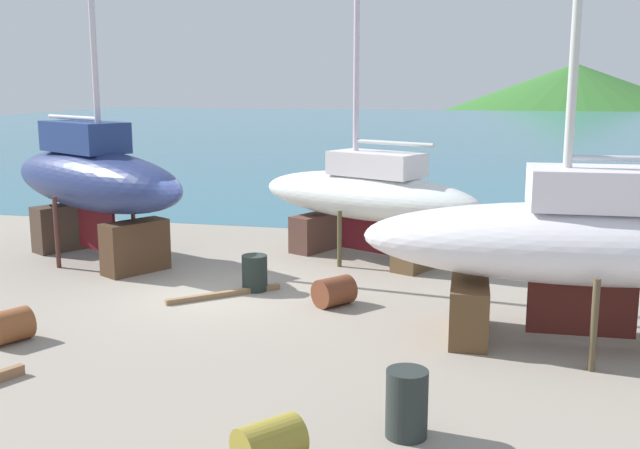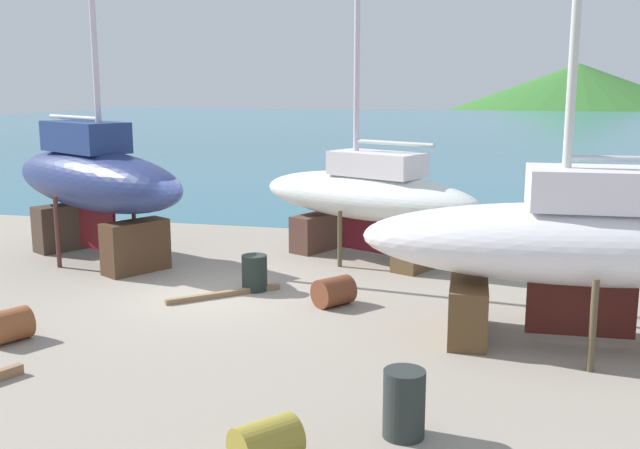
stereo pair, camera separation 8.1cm
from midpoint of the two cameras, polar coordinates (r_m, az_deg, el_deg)
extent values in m
plane|color=gray|center=(15.20, -12.37, -7.61)|extent=(41.08, 41.08, 0.00)
cube|color=#316D82|center=(80.88, 8.90, 7.33)|extent=(136.68, 114.54, 0.01)
cone|color=#336B2A|center=(202.04, 18.99, 8.90)|extent=(108.10, 108.10, 19.77)
cube|color=brown|center=(14.38, 11.30, -6.36)|extent=(0.77, 2.04, 1.09)
cylinder|color=brown|center=(13.15, 20.26, -7.32)|extent=(0.12, 0.12, 1.60)
cylinder|color=brown|center=(15.79, 18.77, -4.23)|extent=(0.12, 0.12, 1.60)
ellipsoid|color=silver|center=(14.20, 19.72, -1.40)|extent=(8.21, 2.80, 1.45)
cube|color=#4A1A15|center=(14.50, 19.41, -6.18)|extent=(1.95, 0.15, 1.02)
cube|color=white|center=(14.10, 21.62, 2.58)|extent=(2.98, 1.61, 0.73)
cube|color=brown|center=(21.30, -0.39, -0.60)|extent=(1.35, 1.81, 1.05)
cube|color=brown|center=(19.34, 7.54, -1.87)|extent=(1.35, 1.81, 1.05)
cylinder|color=brown|center=(19.32, 1.40, -1.11)|extent=(0.12, 0.12, 1.50)
cylinder|color=brown|center=(21.15, 5.20, -0.11)|extent=(0.12, 0.12, 1.50)
ellipsoid|color=white|center=(20.05, 3.42, 2.22)|extent=(7.13, 4.88, 1.27)
cube|color=#4E1017|center=(20.24, 3.39, -0.81)|extent=(1.53, 0.79, 0.89)
cube|color=white|center=(19.74, 4.27, 4.69)|extent=(2.79, 2.21, 0.64)
cylinder|color=silver|center=(20.15, 2.76, 16.96)|extent=(0.16, 0.16, 9.15)
cylinder|color=beige|center=(19.40, 5.55, 6.28)|extent=(2.23, 1.15, 0.11)
cube|color=#4A3220|center=(19.37, -14.20, -1.69)|extent=(1.45, 1.79, 1.32)
cube|color=#47362A|center=(22.58, -19.31, -0.21)|extent=(1.45, 1.79, 1.32)
cylinder|color=#4B3220|center=(21.47, -14.34, 0.29)|extent=(0.12, 0.12, 1.89)
cylinder|color=#542F29|center=(20.37, -19.80, -0.57)|extent=(0.12, 0.12, 1.89)
ellipsoid|color=navy|center=(20.70, -17.19, 3.31)|extent=(7.53, 5.58, 1.62)
cube|color=#521014|center=(20.92, -16.98, -0.43)|extent=(1.60, 0.98, 1.14)
cube|color=navy|center=(20.92, -17.87, 6.48)|extent=(2.96, 2.44, 0.81)
cylinder|color=beige|center=(21.39, -18.68, 7.84)|extent=(2.32, 1.42, 0.11)
cylinder|color=brown|center=(15.01, -23.09, -7.25)|extent=(0.90, 0.97, 0.62)
cylinder|color=#212C27|center=(17.24, -5.21, -3.75)|extent=(0.84, 0.84, 0.84)
cylinder|color=olive|center=(9.71, -4.19, -16.49)|extent=(0.98, 1.01, 0.59)
cylinder|color=brown|center=(16.04, 0.96, -5.20)|extent=(0.99, 1.03, 0.63)
cylinder|color=#272D2C|center=(10.36, 6.49, -13.58)|extent=(0.73, 0.73, 0.95)
cube|color=olive|center=(16.90, -7.54, -5.36)|extent=(2.12, 1.95, 0.12)
camera|label=1|loc=(0.04, -90.13, -0.02)|focal=41.38mm
camera|label=2|loc=(0.04, 89.87, 0.02)|focal=41.38mm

